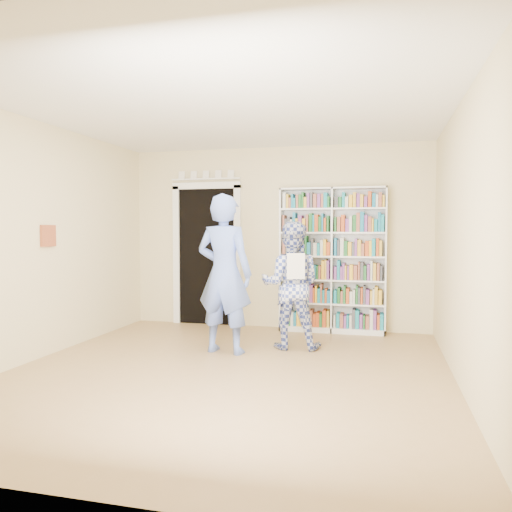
{
  "coord_description": "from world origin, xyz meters",
  "views": [
    {
      "loc": [
        1.53,
        -4.83,
        1.47
      ],
      "look_at": [
        0.09,
        0.9,
        1.16
      ],
      "focal_mm": 35.0,
      "sensor_mm": 36.0,
      "label": 1
    }
  ],
  "objects": [
    {
      "name": "ceiling",
      "position": [
        0.0,
        0.0,
        2.7
      ],
      "size": [
        5.0,
        5.0,
        0.0
      ],
      "primitive_type": "plane",
      "rotation": [
        3.14,
        0.0,
        0.0
      ],
      "color": "white",
      "rests_on": "wall_back"
    },
    {
      "name": "paper_sheet",
      "position": [
        0.55,
        0.98,
        1.04
      ],
      "size": [
        0.2,
        0.09,
        0.31
      ],
      "primitive_type": "cube",
      "rotation": [
        0.0,
        0.0,
        0.4
      ],
      "color": "white",
      "rests_on": "man_plaid"
    },
    {
      "name": "wall_back",
      "position": [
        0.0,
        2.5,
        1.35
      ],
      "size": [
        4.5,
        0.0,
        4.5
      ],
      "primitive_type": "plane",
      "rotation": [
        1.57,
        0.0,
        0.0
      ],
      "color": "beige",
      "rests_on": "floor"
    },
    {
      "name": "man_blue",
      "position": [
        -0.28,
        0.81,
        0.95
      ],
      "size": [
        0.74,
        0.54,
        1.89
      ],
      "primitive_type": "imported",
      "rotation": [
        0.0,
        0.0,
        3.01
      ],
      "color": "#5D78D0",
      "rests_on": "floor"
    },
    {
      "name": "floor",
      "position": [
        0.0,
        0.0,
        0.0
      ],
      "size": [
        5.0,
        5.0,
        0.0
      ],
      "primitive_type": "plane",
      "color": "#9E7A4C",
      "rests_on": "ground"
    },
    {
      "name": "wall_left",
      "position": [
        -2.25,
        0.0,
        1.35
      ],
      "size": [
        0.0,
        5.0,
        5.0
      ],
      "primitive_type": "plane",
      "rotation": [
        1.57,
        0.0,
        1.57
      ],
      "color": "beige",
      "rests_on": "floor"
    },
    {
      "name": "bookshelf",
      "position": [
        0.85,
        2.34,
        1.04
      ],
      "size": [
        1.5,
        0.28,
        2.07
      ],
      "rotation": [
        0.0,
        0.0,
        -0.08
      ],
      "color": "white",
      "rests_on": "floor"
    },
    {
      "name": "wall_art",
      "position": [
        -2.23,
        0.2,
        1.4
      ],
      "size": [
        0.03,
        0.25,
        0.25
      ],
      "primitive_type": "cube",
      "color": "maroon",
      "rests_on": "wall_left"
    },
    {
      "name": "wall_right",
      "position": [
        2.25,
        0.0,
        1.35
      ],
      "size": [
        0.0,
        5.0,
        5.0
      ],
      "primitive_type": "plane",
      "rotation": [
        1.57,
        0.0,
        -1.57
      ],
      "color": "beige",
      "rests_on": "floor"
    },
    {
      "name": "man_plaid",
      "position": [
        0.45,
        1.23,
        0.79
      ],
      "size": [
        0.81,
        0.65,
        1.57
      ],
      "primitive_type": "imported",
      "rotation": [
        0.0,
        0.0,
        3.22
      ],
      "color": "#2F3F92",
      "rests_on": "floor"
    },
    {
      "name": "doorway",
      "position": [
        -1.1,
        2.48,
        1.18
      ],
      "size": [
        1.1,
        0.08,
        2.43
      ],
      "color": "black",
      "rests_on": "floor"
    }
  ]
}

